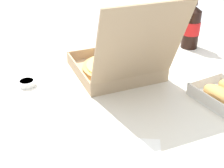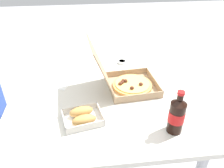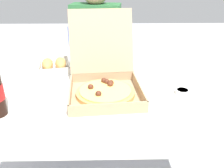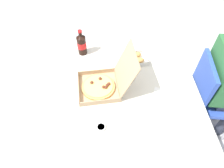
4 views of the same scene
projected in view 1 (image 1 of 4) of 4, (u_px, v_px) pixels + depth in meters
The scene contains 5 objects.
dining_table at pixel (124, 118), 0.99m from camera, with size 1.14×1.04×0.72m.
pizza_box_open at pixel (119, 64), 1.06m from camera, with size 0.32×0.42×0.31m.
cola_bottle at pixel (191, 26), 1.28m from camera, with size 0.07×0.07×0.22m.
paper_menu at pixel (117, 158), 0.72m from camera, with size 0.21×0.15×0.00m, color white.
dipping_sauce_cup at pixel (27, 83), 1.02m from camera, with size 0.06×0.06×0.02m.
Camera 1 is at (0.28, 0.76, 1.23)m, focal length 48.33 mm.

